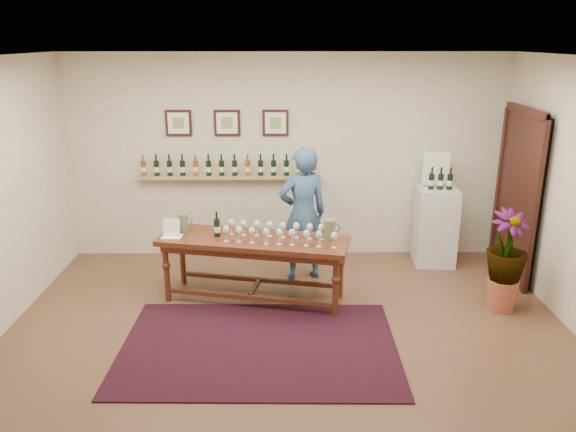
{
  "coord_description": "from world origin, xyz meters",
  "views": [
    {
      "loc": [
        -0.06,
        -5.07,
        2.97
      ],
      "look_at": [
        0.0,
        0.8,
        1.1
      ],
      "focal_mm": 35.0,
      "sensor_mm": 36.0,
      "label": 1
    }
  ],
  "objects_px": {
    "display_pedestal": "(435,226)",
    "potted_plant": "(506,261)",
    "tasting_table": "(254,247)",
    "person": "(303,214)"
  },
  "relations": [
    {
      "from": "display_pedestal",
      "to": "potted_plant",
      "type": "height_order",
      "value": "display_pedestal"
    },
    {
      "from": "tasting_table",
      "to": "display_pedestal",
      "type": "distance_m",
      "value": 2.66
    },
    {
      "from": "display_pedestal",
      "to": "potted_plant",
      "type": "relative_size",
      "value": 1.03
    },
    {
      "from": "display_pedestal",
      "to": "tasting_table",
      "type": "bearing_deg",
      "value": -155.07
    },
    {
      "from": "tasting_table",
      "to": "potted_plant",
      "type": "distance_m",
      "value": 2.84
    },
    {
      "from": "tasting_table",
      "to": "person",
      "type": "relative_size",
      "value": 1.33
    },
    {
      "from": "tasting_table",
      "to": "potted_plant",
      "type": "xyz_separation_m",
      "value": [
        2.82,
        -0.3,
        -0.06
      ]
    },
    {
      "from": "display_pedestal",
      "to": "person",
      "type": "bearing_deg",
      "value": -165.07
    },
    {
      "from": "display_pedestal",
      "to": "person",
      "type": "height_order",
      "value": "person"
    },
    {
      "from": "tasting_table",
      "to": "person",
      "type": "xyz_separation_m",
      "value": [
        0.59,
        0.63,
        0.2
      ]
    }
  ]
}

